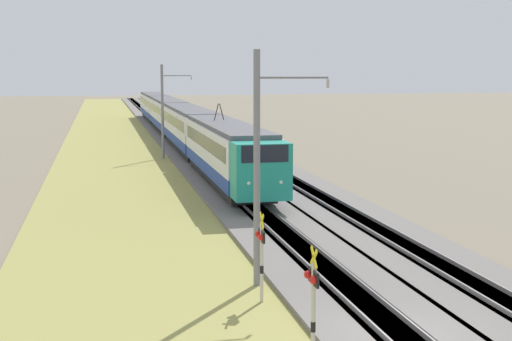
% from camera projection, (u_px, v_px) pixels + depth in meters
% --- Properties ---
extents(ballast_main, '(240.00, 4.40, 0.30)m').
position_uv_depth(ballast_main, '(184.00, 147.00, 67.37)').
color(ballast_main, slate).
rests_on(ballast_main, ground).
extents(ballast_adjacent, '(240.00, 4.40, 0.30)m').
position_uv_depth(ballast_adjacent, '(227.00, 146.00, 68.26)').
color(ballast_adjacent, slate).
rests_on(ballast_adjacent, ground).
extents(track_main, '(240.00, 1.57, 0.45)m').
position_uv_depth(track_main, '(184.00, 146.00, 67.37)').
color(track_main, '#4C4238').
rests_on(track_main, ground).
extents(track_adjacent, '(240.00, 1.57, 0.45)m').
position_uv_depth(track_adjacent, '(227.00, 145.00, 68.26)').
color(track_adjacent, '#4C4238').
rests_on(track_adjacent, ground).
extents(grass_verge, '(240.00, 9.13, 0.12)m').
position_uv_depth(grass_verge, '(111.00, 149.00, 65.96)').
color(grass_verge, '#99934C').
rests_on(grass_verge, ground).
extents(passenger_train, '(80.11, 2.91, 5.13)m').
position_uv_depth(passenger_train, '(176.00, 119.00, 72.97)').
color(passenger_train, teal).
rests_on(passenger_train, ground).
extents(crossing_signal_near, '(0.70, 0.23, 3.20)m').
position_uv_depth(crossing_signal_near, '(313.00, 299.00, 16.67)').
color(crossing_signal_near, beige).
rests_on(crossing_signal_near, ground).
extents(crossing_signal_aux, '(0.70, 0.23, 2.95)m').
position_uv_depth(crossing_signal_aux, '(261.00, 250.00, 21.92)').
color(crossing_signal_aux, beige).
rests_on(crossing_signal_aux, ground).
extents(catenary_mast_near, '(0.22, 2.56, 7.93)m').
position_uv_depth(catenary_mast_near, '(259.00, 167.00, 23.35)').
color(catenary_mast_near, slate).
rests_on(catenary_mast_near, ground).
extents(catenary_mast_mid, '(0.22, 2.56, 7.77)m').
position_uv_depth(catenary_mast_mid, '(163.00, 111.00, 58.05)').
color(catenary_mast_mid, slate).
rests_on(catenary_mast_mid, ground).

